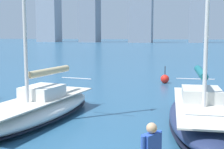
{
  "coord_description": "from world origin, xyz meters",
  "views": [
    {
      "loc": [
        -2.88,
        6.17,
        3.9
      ],
      "look_at": [
        0.61,
        -6.82,
        2.2
      ],
      "focal_mm": 50.0,
      "sensor_mm": 36.0,
      "label": 1
    }
  ],
  "objects": [
    {
      "name": "channel_buoy",
      "position": [
        -0.51,
        -19.28,
        0.36
      ],
      "size": [
        0.7,
        0.7,
        1.4
      ],
      "color": "red",
      "rests_on": "ground"
    },
    {
      "name": "sailboat_tan",
      "position": [
        4.07,
        -6.42,
        0.61
      ],
      "size": [
        3.51,
        8.78,
        11.27
      ],
      "color": "white",
      "rests_on": "ground"
    },
    {
      "name": "city_skyline",
      "position": [
        9.8,
        -161.53,
        20.66
      ],
      "size": [
        171.8,
        17.37,
        51.78
      ],
      "color": "#999EA8",
      "rests_on": "ground"
    },
    {
      "name": "sailboat_teal",
      "position": [
        -3.21,
        -7.22,
        0.61
      ],
      "size": [
        3.36,
        8.9,
        9.27
      ],
      "color": "navy",
      "rests_on": "ground"
    }
  ]
}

